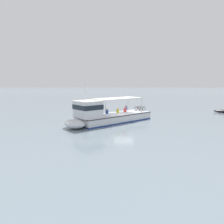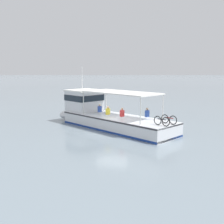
% 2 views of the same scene
% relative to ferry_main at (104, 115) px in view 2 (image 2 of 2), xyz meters
% --- Properties ---
extents(ground_plane, '(400.00, 400.00, 0.00)m').
position_rel_ferry_main_xyz_m(ground_plane, '(-0.67, 2.32, -1.02)').
color(ground_plane, gray).
extents(ferry_main, '(11.00, 11.34, 5.32)m').
position_rel_ferry_main_xyz_m(ferry_main, '(0.00, 0.00, 0.00)').
color(ferry_main, silver).
rests_on(ferry_main, ground).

